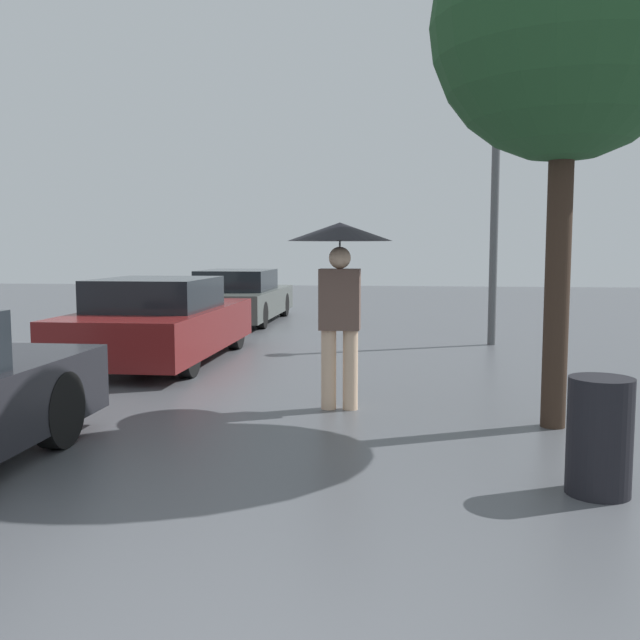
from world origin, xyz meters
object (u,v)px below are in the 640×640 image
at_px(street_lamp, 495,189).
at_px(trash_bin, 600,436).
at_px(pedestrian, 340,263).
at_px(tree, 566,27).
at_px(parked_car_farthest, 239,298).
at_px(parked_car_middle, 161,322).

relative_size(street_lamp, trash_bin, 5.03).
height_order(pedestrian, trash_bin, pedestrian).
xyz_separation_m(pedestrian, tree, (2.11, -0.51, 2.17)).
height_order(pedestrian, tree, tree).
relative_size(parked_car_farthest, tree, 0.91).
height_order(street_lamp, trash_bin, street_lamp).
bearing_deg(street_lamp, trash_bin, -91.40).
xyz_separation_m(pedestrian, trash_bin, (2.04, -2.41, -1.15)).
xyz_separation_m(parked_car_farthest, street_lamp, (5.36, -3.35, 2.18)).
bearing_deg(trash_bin, tree, 87.74).
distance_m(pedestrian, parked_car_farthest, 9.30).
height_order(parked_car_middle, trash_bin, parked_car_middle).
xyz_separation_m(parked_car_farthest, trash_bin, (5.17, -11.12, -0.15)).
relative_size(pedestrian, trash_bin, 2.40).
bearing_deg(parked_car_farthest, trash_bin, -65.07).
bearing_deg(parked_car_middle, trash_bin, -46.71).
xyz_separation_m(pedestrian, parked_car_middle, (-2.99, 2.93, -0.96)).
distance_m(tree, street_lamp, 5.95).
bearing_deg(tree, parked_car_farthest, 119.64).
bearing_deg(pedestrian, parked_car_middle, 135.63).
bearing_deg(parked_car_farthest, street_lamp, -31.98).
bearing_deg(trash_bin, parked_car_farthest, 114.93).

